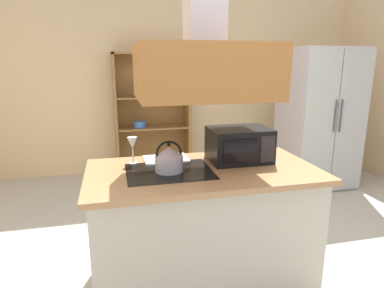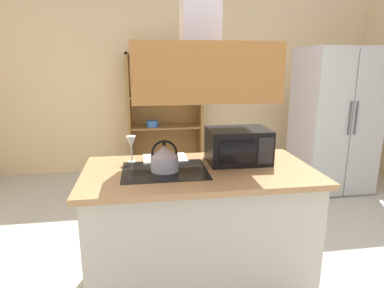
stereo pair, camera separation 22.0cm
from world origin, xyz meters
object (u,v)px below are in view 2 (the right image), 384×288
object	(u,v)px
kettle	(164,158)
wine_glass_on_counter	(131,143)
dish_cabinet	(165,121)
cutting_board	(165,158)
microwave	(238,146)
refrigerator	(334,120)

from	to	relation	value
kettle	wine_glass_on_counter	bearing A→B (deg)	133.42
dish_cabinet	cutting_board	xyz separation A→B (m)	(-0.17, -2.36, 0.13)
cutting_board	dish_cabinet	bearing A→B (deg)	85.99
kettle	microwave	size ratio (longest dim) A/B	0.48
refrigerator	cutting_board	world-z (taller)	refrigerator
refrigerator	wine_glass_on_counter	xyz separation A→B (m)	(-2.53, -1.42, 0.14)
refrigerator	wine_glass_on_counter	size ratio (longest dim) A/B	8.87
wine_glass_on_counter	kettle	bearing A→B (deg)	-46.58
refrigerator	kettle	xyz separation A→B (m)	(-2.30, -1.66, 0.08)
refrigerator	cutting_board	bearing A→B (deg)	-148.58
microwave	kettle	bearing A→B (deg)	-166.98
microwave	wine_glass_on_counter	xyz separation A→B (m)	(-0.81, 0.12, 0.02)
microwave	wine_glass_on_counter	distance (m)	0.82
microwave	refrigerator	bearing A→B (deg)	41.63
refrigerator	microwave	xyz separation A→B (m)	(-1.72, -1.53, 0.12)
kettle	microwave	distance (m)	0.59
kettle	microwave	bearing A→B (deg)	13.02
cutting_board	wine_glass_on_counter	size ratio (longest dim) A/B	1.65
dish_cabinet	microwave	bearing A→B (deg)	-81.24
dish_cabinet	wine_glass_on_counter	bearing A→B (deg)	-100.01
refrigerator	wine_glass_on_counter	bearing A→B (deg)	-150.77
refrigerator	cutting_board	distance (m)	2.67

